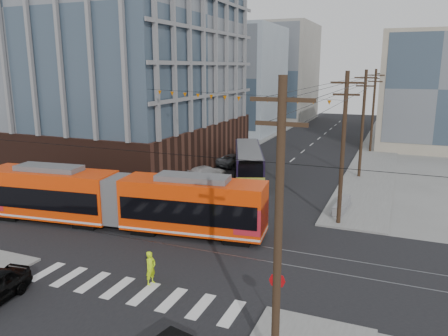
# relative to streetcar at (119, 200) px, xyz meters

# --- Properties ---
(ground) EXTENTS (160.00, 160.00, 0.00)m
(ground) POSITION_rel_streetcar_xyz_m (5.96, -4.53, -2.02)
(ground) COLOR slate
(office_building) EXTENTS (30.00, 25.00, 28.60)m
(office_building) POSITION_rel_streetcar_xyz_m (-16.04, 18.47, 12.28)
(office_building) COLOR #381E16
(office_building) RESTS_ON ground
(bg_bldg_nw_near) EXTENTS (18.00, 16.00, 18.00)m
(bg_bldg_nw_near) POSITION_rel_streetcar_xyz_m (-11.04, 47.47, 6.98)
(bg_bldg_nw_near) COLOR #8C99A5
(bg_bldg_nw_near) RESTS_ON ground
(bg_bldg_ne_near) EXTENTS (14.00, 14.00, 16.00)m
(bg_bldg_ne_near) POSITION_rel_streetcar_xyz_m (21.96, 43.47, 5.98)
(bg_bldg_ne_near) COLOR gray
(bg_bldg_ne_near) RESTS_ON ground
(bg_bldg_nw_far) EXTENTS (16.00, 18.00, 20.00)m
(bg_bldg_nw_far) POSITION_rel_streetcar_xyz_m (-8.04, 67.47, 7.98)
(bg_bldg_nw_far) COLOR gray
(bg_bldg_nw_far) RESTS_ON ground
(bg_bldg_ne_far) EXTENTS (16.00, 16.00, 14.00)m
(bg_bldg_ne_far) POSITION_rel_streetcar_xyz_m (23.96, 63.47, 4.98)
(bg_bldg_ne_far) COLOR #8C99A5
(bg_bldg_ne_far) RESTS_ON ground
(utility_pole_near) EXTENTS (0.30, 0.30, 11.00)m
(utility_pole_near) POSITION_rel_streetcar_xyz_m (14.46, -10.53, 3.48)
(utility_pole_near) COLOR black
(utility_pole_near) RESTS_ON ground
(utility_pole_far) EXTENTS (0.30, 0.30, 11.00)m
(utility_pole_far) POSITION_rel_streetcar_xyz_m (14.46, 51.47, 3.48)
(utility_pole_far) COLOR black
(utility_pole_far) RESTS_ON ground
(streetcar) EXTENTS (21.19, 5.49, 4.04)m
(streetcar) POSITION_rel_streetcar_xyz_m (0.00, 0.00, 0.00)
(streetcar) COLOR #E93806
(streetcar) RESTS_ON ground
(city_bus) EXTENTS (6.70, 12.06, 3.38)m
(city_bus) POSITION_rel_streetcar_xyz_m (4.00, 16.46, -0.33)
(city_bus) COLOR black
(city_bus) RESTS_ON ground
(parked_car_silver) EXTENTS (1.84, 4.35, 1.40)m
(parked_car_silver) POSITION_rel_streetcar_xyz_m (-0.11, 7.96, -1.32)
(parked_car_silver) COLOR #A2A4B7
(parked_car_silver) RESTS_ON ground
(parked_car_white) EXTENTS (3.70, 5.28, 1.42)m
(parked_car_white) POSITION_rel_streetcar_xyz_m (0.04, 14.72, -1.31)
(parked_car_white) COLOR silver
(parked_car_white) RESTS_ON ground
(parked_car_grey) EXTENTS (4.07, 5.66, 1.43)m
(parked_car_grey) POSITION_rel_streetcar_xyz_m (0.65, 21.70, -1.31)
(parked_car_grey) COLOR slate
(parked_car_grey) RESTS_ON ground
(pedestrian) EXTENTS (0.53, 0.73, 1.83)m
(pedestrian) POSITION_rel_streetcar_xyz_m (6.55, -6.48, -1.11)
(pedestrian) COLOR #D1FF13
(pedestrian) RESTS_ON ground
(stop_sign) EXTENTS (0.78, 0.78, 2.38)m
(stop_sign) POSITION_rel_streetcar_xyz_m (13.73, -7.69, -0.83)
(stop_sign) COLOR #A1080C
(stop_sign) RESTS_ON ground
(jersey_barrier) EXTENTS (1.28, 4.31, 0.85)m
(jersey_barrier) POSITION_rel_streetcar_xyz_m (14.26, 9.72, -1.60)
(jersey_barrier) COLOR slate
(jersey_barrier) RESTS_ON ground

